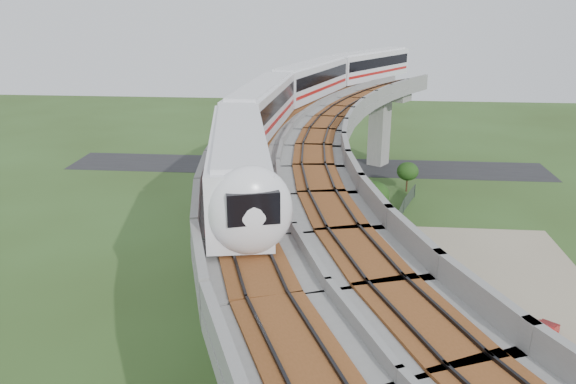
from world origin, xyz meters
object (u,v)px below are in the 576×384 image
object	(u,v)px
metro_train	(310,93)
car_red	(542,335)
car_dark	(422,268)
car_white	(492,353)

from	to	relation	value
metro_train	car_red	distance (m)	26.46
metro_train	car_red	world-z (taller)	metro_train
metro_train	car_dark	distance (m)	17.75
car_red	car_dark	xyz separation A→B (m)	(-6.18, 8.41, 0.02)
metro_train	car_white	distance (m)	26.32
car_red	car_dark	distance (m)	10.44
car_white	car_red	xyz separation A→B (m)	(3.65, 2.45, -0.13)
car_white	car_dark	world-z (taller)	car_white
car_white	car_red	bearing A→B (deg)	0.88
car_red	car_dark	world-z (taller)	car_dark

